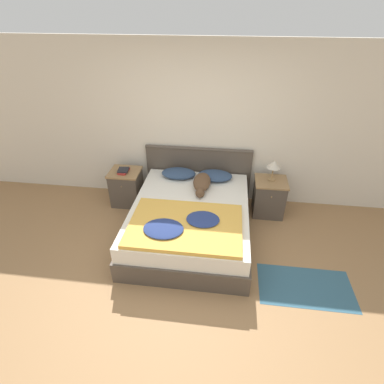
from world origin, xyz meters
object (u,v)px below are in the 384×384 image
Objects in this scene: nightstand_left at (127,187)px; nightstand_right at (269,197)px; pillow_right at (215,176)px; pillow_left at (179,173)px; dog at (202,183)px; bed at (190,221)px; book_stack at (124,171)px; table_lamp at (274,165)px.

nightstand_left and nightstand_right have the same top height.
pillow_left is at bearing 180.00° from pillow_right.
pillow_left is 0.81× the size of dog.
dog is at bearing 77.03° from bed.
bed is 8.71× the size of book_stack.
pillow_left and pillow_right have the same top height.
table_lamp is at bearing 13.02° from dog.
table_lamp is (1.06, 0.24, 0.25)m from dog.
dog reaches higher than pillow_right.
bed is at bearing -30.24° from book_stack.
bed is at bearing -147.81° from table_lamp.
book_stack reaches higher than nightstand_right.
pillow_right is at bearing 0.00° from pillow_left.
nightstand_left is 0.93m from pillow_left.
dog is at bearing -168.51° from nightstand_right.
table_lamp is (1.17, 0.74, 0.60)m from bed.
nightstand_right is 2.60× the size of book_stack.
nightstand_right is 2.37m from book_stack.
bed is at bearing -148.86° from nightstand_right.
nightstand_left is 1.34m from dog.
nightstand_right is at bearing 0.00° from nightstand_left.
nightstand_left is 1.00× the size of nightstand_right.
dog is 2.94× the size of book_stack.
book_stack is (-2.35, -0.02, 0.33)m from nightstand_right.
book_stack is at bearing 171.50° from dog.
pillow_left is 0.89m from book_stack.
bed is 0.90m from pillow_left.
pillow_right is 0.35m from dog.
pillow_right is at bearing 3.90° from book_stack.
nightstand_right is 1.10× the size of pillow_right.
nightstand_right is at bearing 0.55° from book_stack.
table_lamp is (2.35, 0.05, 0.23)m from book_stack.
nightstand_right is 0.56m from table_lamp.
nightstand_left is at bearing -176.97° from pillow_right.
pillow_left is 2.37× the size of book_stack.
table_lamp reaches higher than pillow_left.
book_stack is 2.36m from table_lamp.
nightstand_right is 1.50m from pillow_left.
nightstand_right is at bearing -3.03° from pillow_left.
pillow_left is 0.50m from dog.
pillow_right is at bearing 176.86° from table_lamp.
bed is 0.90m from pillow_right.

